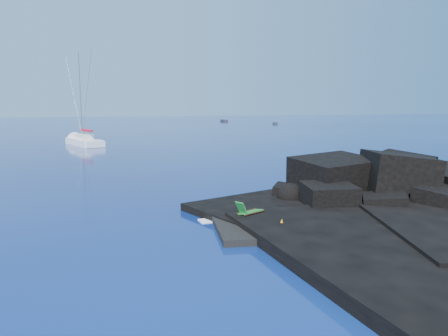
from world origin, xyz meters
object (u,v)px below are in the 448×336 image
(sunbather, at_px, (318,214))
(distant_boat_a, at_px, (224,122))
(sailboat, at_px, (84,145))
(distant_boat_b, at_px, (275,124))
(marker_cone, at_px, (282,223))
(deck_chair, at_px, (251,208))

(sunbather, bearing_deg, distant_boat_a, 89.30)
(sailboat, xyz_separation_m, distant_boat_b, (54.79, 57.41, 0.00))
(sailboat, xyz_separation_m, marker_cone, (12.79, -52.87, 0.60))
(marker_cone, distance_m, distant_boat_b, 118.00)
(deck_chair, relative_size, sunbather, 1.00)
(marker_cone, bearing_deg, distant_boat_a, 76.85)
(sailboat, height_order, distant_boat_b, sailboat)
(distant_boat_a, bearing_deg, sailboat, -121.65)
(sailboat, xyz_separation_m, distant_boat_a, (43.70, 79.46, 0.00))
(sailboat, bearing_deg, deck_chair, -99.89)
(sunbather, distance_m, distant_boat_a, 133.81)
(deck_chair, bearing_deg, sailboat, 74.24)
(deck_chair, bearing_deg, marker_cone, -96.04)
(deck_chair, xyz_separation_m, distant_boat_a, (31.87, 130.05, -0.93))
(deck_chair, distance_m, marker_cone, 2.49)
(sunbather, bearing_deg, sailboat, 118.31)
(distant_boat_a, height_order, distant_boat_b, distant_boat_a)
(sunbather, relative_size, marker_cone, 3.34)
(sailboat, height_order, sunbather, sailboat)
(marker_cone, relative_size, distant_boat_a, 0.10)
(marker_cone, relative_size, distant_boat_b, 0.12)
(sailboat, relative_size, distant_boat_a, 3.02)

